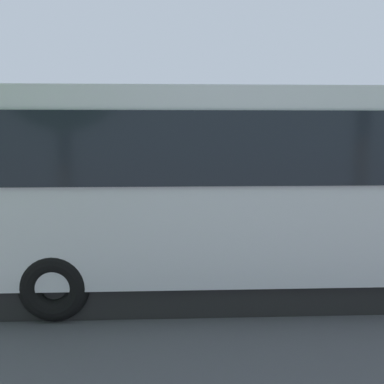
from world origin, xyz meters
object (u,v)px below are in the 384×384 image
at_px(tour_bus, 298,192).
at_px(stunt_motorcycle, 72,200).
at_px(spectator_far_left, 365,202).
at_px(spectator_right, 197,203).
at_px(spectator_centre, 259,203).
at_px(spectator_far_right, 140,204).
at_px(spectator_left, 316,201).

distance_m(tour_bus, stunt_motorcycle, 8.10).
bearing_deg(spectator_far_left, tour_bus, 48.71).
relative_size(spectator_right, stunt_motorcycle, 0.89).
bearing_deg(spectator_right, tour_bus, 117.29).
distance_m(tour_bus, spectator_right, 3.09).
xyz_separation_m(tour_bus, spectator_centre, (-0.08, -3.05, -0.64)).
height_order(spectator_right, stunt_motorcycle, spectator_right).
distance_m(spectator_centre, spectator_right, 1.51).
distance_m(spectator_right, stunt_motorcycle, 5.08).
relative_size(spectator_centre, stunt_motorcycle, 0.84).
height_order(spectator_centre, spectator_far_right, spectator_far_right).
distance_m(tour_bus, spectator_centre, 3.12).
bearing_deg(spectator_centre, spectator_left, 165.99).
bearing_deg(tour_bus, spectator_far_right, -46.94).
distance_m(tour_bus, spectator_far_right, 3.93).
xyz_separation_m(spectator_far_right, stunt_motorcycle, (2.09, -3.64, -0.42)).
xyz_separation_m(spectator_centre, stunt_motorcycle, (4.82, -3.43, -0.39)).
relative_size(spectator_centre, spectator_far_right, 0.97).
height_order(tour_bus, spectator_centre, tour_bus).
bearing_deg(spectator_centre, spectator_right, 13.58).
height_order(spectator_left, spectator_centre, spectator_left).
relative_size(spectator_centre, spectator_right, 0.95).
height_order(spectator_left, spectator_far_right, spectator_left).
bearing_deg(spectator_far_left, stunt_motorcycle, -25.87).
relative_size(spectator_left, spectator_centre, 1.05).
xyz_separation_m(tour_bus, stunt_motorcycle, (4.75, -6.48, -1.03)).
bearing_deg(spectator_far_right, spectator_centre, -175.63).
distance_m(spectator_far_right, stunt_motorcycle, 4.22).
bearing_deg(spectator_far_left, spectator_centre, -2.73).
bearing_deg(tour_bus, spectator_right, -62.71).
distance_m(tour_bus, spectator_left, 3.09).
bearing_deg(spectator_far_right, spectator_right, 173.44).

